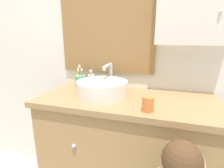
# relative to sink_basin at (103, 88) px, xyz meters

# --- Properties ---
(wall_back) EXTENTS (3.20, 0.18, 2.50)m
(wall_back) POSITION_rel_sink_basin_xyz_m (0.18, 0.29, 0.34)
(wall_back) COLOR silver
(wall_back) RESTS_ON ground_plane
(vanity_counter) EXTENTS (1.16, 0.53, 0.89)m
(vanity_counter) POSITION_rel_sink_basin_xyz_m (0.17, -0.00, -0.50)
(vanity_counter) COLOR #A37A4C
(vanity_counter) RESTS_ON ground_plane
(sink_basin) EXTENTS (0.34, 0.39, 0.20)m
(sink_basin) POSITION_rel_sink_basin_xyz_m (0.00, 0.00, 0.00)
(sink_basin) COLOR white
(sink_basin) RESTS_ON vanity_counter
(toothbrush_holder) EXTENTS (0.08, 0.08, 0.18)m
(toothbrush_holder) POSITION_rel_sink_basin_xyz_m (-0.24, 0.15, -0.00)
(toothbrush_holder) COLOR #66B27F
(toothbrush_holder) RESTS_ON vanity_counter
(soap_dispenser) EXTENTS (0.05, 0.05, 0.14)m
(soap_dispenser) POSITION_rel_sink_basin_xyz_m (-0.15, 0.15, 0.00)
(soap_dispenser) COLOR white
(soap_dispenser) RESTS_ON vanity_counter
(drinking_cup) EXTENTS (0.06, 0.06, 0.08)m
(drinking_cup) POSITION_rel_sink_basin_xyz_m (0.32, -0.18, -0.01)
(drinking_cup) COLOR orange
(drinking_cup) RESTS_ON vanity_counter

